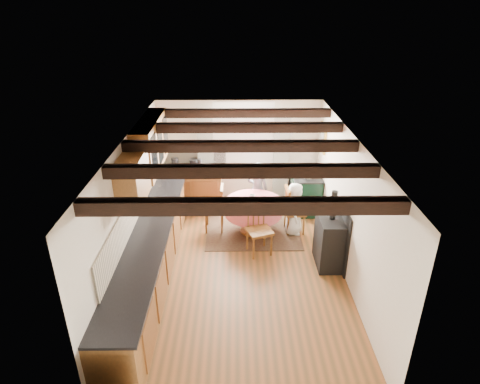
{
  "coord_description": "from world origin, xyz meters",
  "views": [
    {
      "loc": [
        -0.07,
        -5.91,
        4.34
      ],
      "look_at": [
        0.0,
        0.8,
        1.15
      ],
      "focal_mm": 30.39,
      "sensor_mm": 36.0,
      "label": 1
    }
  ],
  "objects_px": {
    "dining_table": "(253,217)",
    "cup": "(252,197)",
    "child_right": "(294,209)",
    "child_far": "(257,189)",
    "chair_left": "(214,208)",
    "chair_near": "(259,229)",
    "aga_range": "(305,192)",
    "chair_right": "(295,210)",
    "cast_iron_stove": "(331,229)"
  },
  "relations": [
    {
      "from": "dining_table",
      "to": "child_right",
      "type": "bearing_deg",
      "value": -3.47
    },
    {
      "from": "chair_right",
      "to": "aga_range",
      "type": "xyz_separation_m",
      "value": [
        0.35,
        0.97,
        -0.05
      ]
    },
    {
      "from": "dining_table",
      "to": "chair_right",
      "type": "height_order",
      "value": "chair_right"
    },
    {
      "from": "chair_right",
      "to": "chair_near",
      "type": "bearing_deg",
      "value": 131.69
    },
    {
      "from": "child_right",
      "to": "child_far",
      "type": "bearing_deg",
      "value": 49.48
    },
    {
      "from": "cast_iron_stove",
      "to": "child_right",
      "type": "xyz_separation_m",
      "value": [
        -0.48,
        1.09,
        -0.17
      ]
    },
    {
      "from": "child_right",
      "to": "cup",
      "type": "bearing_deg",
      "value": 89.58
    },
    {
      "from": "child_far",
      "to": "chair_left",
      "type": "bearing_deg",
      "value": 47.58
    },
    {
      "from": "cast_iron_stove",
      "to": "cup",
      "type": "height_order",
      "value": "cast_iron_stove"
    },
    {
      "from": "aga_range",
      "to": "cast_iron_stove",
      "type": "distance_m",
      "value": 2.14
    },
    {
      "from": "cup",
      "to": "chair_near",
      "type": "bearing_deg",
      "value": -83.11
    },
    {
      "from": "chair_left",
      "to": "child_far",
      "type": "bearing_deg",
      "value": 126.44
    },
    {
      "from": "child_far",
      "to": "child_right",
      "type": "xyz_separation_m",
      "value": [
        0.7,
        -0.81,
        -0.07
      ]
    },
    {
      "from": "dining_table",
      "to": "cup",
      "type": "relative_size",
      "value": 10.53
    },
    {
      "from": "chair_left",
      "to": "child_right",
      "type": "height_order",
      "value": "child_right"
    },
    {
      "from": "dining_table",
      "to": "chair_right",
      "type": "xyz_separation_m",
      "value": [
        0.84,
        0.01,
        0.14
      ]
    },
    {
      "from": "dining_table",
      "to": "chair_right",
      "type": "relative_size",
      "value": 1.17
    },
    {
      "from": "dining_table",
      "to": "chair_right",
      "type": "distance_m",
      "value": 0.85
    },
    {
      "from": "aga_range",
      "to": "cup",
      "type": "distance_m",
      "value": 1.54
    },
    {
      "from": "aga_range",
      "to": "child_right",
      "type": "bearing_deg",
      "value": -109.98
    },
    {
      "from": "cast_iron_stove",
      "to": "child_right",
      "type": "relative_size",
      "value": 1.32
    },
    {
      "from": "cast_iron_stove",
      "to": "cup",
      "type": "bearing_deg",
      "value": 137.44
    },
    {
      "from": "chair_near",
      "to": "chair_left",
      "type": "relative_size",
      "value": 1.04
    },
    {
      "from": "chair_left",
      "to": "child_far",
      "type": "xyz_separation_m",
      "value": [
        0.91,
        0.66,
        0.13
      ]
    },
    {
      "from": "cup",
      "to": "chair_right",
      "type": "bearing_deg",
      "value": -4.43
    },
    {
      "from": "dining_table",
      "to": "cup",
      "type": "height_order",
      "value": "cup"
    },
    {
      "from": "dining_table",
      "to": "child_right",
      "type": "distance_m",
      "value": 0.84
    },
    {
      "from": "chair_right",
      "to": "cup",
      "type": "relative_size",
      "value": 8.99
    },
    {
      "from": "chair_right",
      "to": "cast_iron_stove",
      "type": "bearing_deg",
      "value": -162.37
    },
    {
      "from": "dining_table",
      "to": "chair_left",
      "type": "xyz_separation_m",
      "value": [
        -0.8,
        0.1,
        0.14
      ]
    },
    {
      "from": "chair_near",
      "to": "cup",
      "type": "bearing_deg",
      "value": 77.92
    },
    {
      "from": "chair_right",
      "to": "cup",
      "type": "distance_m",
      "value": 0.91
    },
    {
      "from": "dining_table",
      "to": "aga_range",
      "type": "xyz_separation_m",
      "value": [
        1.19,
        0.98,
        0.09
      ]
    },
    {
      "from": "aga_range",
      "to": "cup",
      "type": "bearing_deg",
      "value": -143.56
    },
    {
      "from": "child_far",
      "to": "child_right",
      "type": "relative_size",
      "value": 1.13
    },
    {
      "from": "chair_near",
      "to": "child_right",
      "type": "relative_size",
      "value": 0.93
    },
    {
      "from": "chair_near",
      "to": "aga_range",
      "type": "relative_size",
      "value": 1.07
    },
    {
      "from": "chair_right",
      "to": "child_right",
      "type": "bearing_deg",
      "value": 155.42
    },
    {
      "from": "chair_near",
      "to": "child_far",
      "type": "height_order",
      "value": "child_far"
    },
    {
      "from": "dining_table",
      "to": "cup",
      "type": "bearing_deg",
      "value": 106.41
    },
    {
      "from": "chair_left",
      "to": "cast_iron_stove",
      "type": "xyz_separation_m",
      "value": [
        2.1,
        -1.23,
        0.24
      ]
    },
    {
      "from": "child_far",
      "to": "cup",
      "type": "distance_m",
      "value": 0.7
    },
    {
      "from": "child_right",
      "to": "cup",
      "type": "relative_size",
      "value": 9.98
    },
    {
      "from": "chair_near",
      "to": "aga_range",
      "type": "height_order",
      "value": "chair_near"
    },
    {
      "from": "chair_near",
      "to": "child_right",
      "type": "xyz_separation_m",
      "value": [
        0.74,
        0.72,
        0.04
      ]
    },
    {
      "from": "chair_left",
      "to": "cup",
      "type": "distance_m",
      "value": 0.82
    },
    {
      "from": "aga_range",
      "to": "child_right",
      "type": "distance_m",
      "value": 1.1
    },
    {
      "from": "child_right",
      "to": "chair_left",
      "type": "bearing_deg",
      "value": 93.23
    },
    {
      "from": "chair_near",
      "to": "child_right",
      "type": "distance_m",
      "value": 1.03
    },
    {
      "from": "chair_near",
      "to": "dining_table",
      "type": "bearing_deg",
      "value": 76.88
    }
  ]
}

